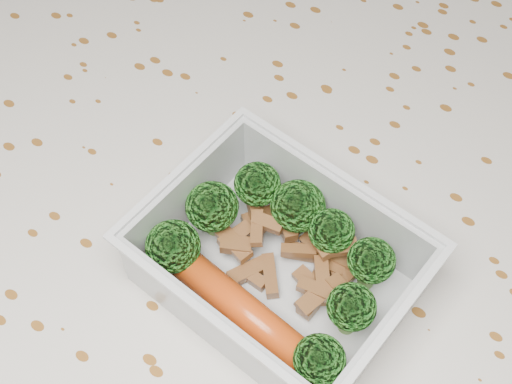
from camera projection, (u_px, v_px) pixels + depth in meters
The scene contains 6 objects.
dining_table at pixel (244, 267), 0.57m from camera, with size 1.40×0.90×0.75m.
tablecloth at pixel (243, 236), 0.53m from camera, with size 1.46×0.96×0.19m.
lunch_container at pixel (278, 269), 0.45m from camera, with size 0.18×0.15×0.06m.
broccoli_florets at pixel (278, 243), 0.45m from camera, with size 0.15×0.12×0.04m.
meat_pile at pixel (297, 260), 0.46m from camera, with size 0.11×0.07×0.03m.
sausage at pixel (246, 313), 0.43m from camera, with size 0.14×0.04×0.02m.
Camera 1 is at (0.15, -0.22, 1.18)m, focal length 50.00 mm.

